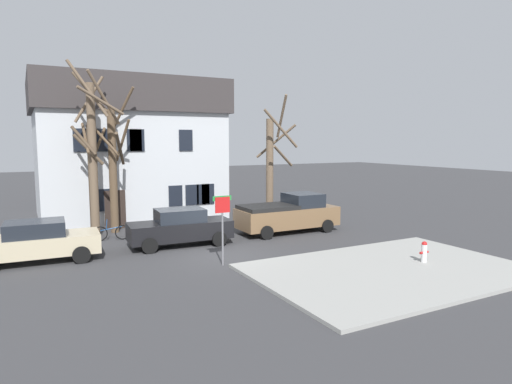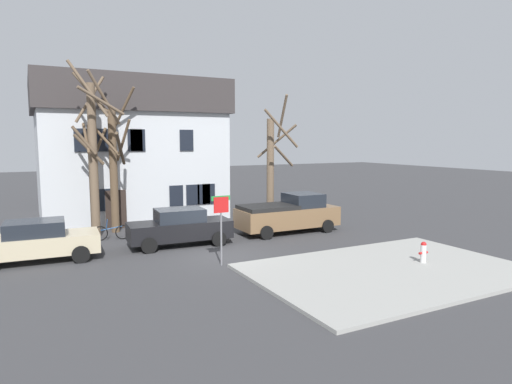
{
  "view_description": "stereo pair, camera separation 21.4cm",
  "coord_description": "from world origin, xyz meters",
  "px_view_note": "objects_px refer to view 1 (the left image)",
  "views": [
    {
      "loc": [
        -7.07,
        -16.76,
        4.77
      ],
      "look_at": [
        3.19,
        2.52,
        2.23
      ],
      "focal_mm": 30.94,
      "sensor_mm": 36.0,
      "label": 1
    },
    {
      "loc": [
        -6.88,
        -16.86,
        4.77
      ],
      "look_at": [
        3.19,
        2.52,
        2.23
      ],
      "focal_mm": 30.94,
      "sensor_mm": 36.0,
      "label": 2
    }
  ],
  "objects_px": {
    "building_main": "(127,148)",
    "bicycle_leaning": "(111,233)",
    "tree_bare_end": "(272,165)",
    "fire_hydrant": "(424,251)",
    "tree_bare_mid": "(94,176)",
    "tree_bare_near": "(93,150)",
    "car_black_sedan": "(180,227)",
    "tree_bare_far": "(112,164)",
    "car_beige_sedan": "(36,242)",
    "pickup_truck_brown": "(288,214)",
    "street_sign_pole": "(222,217)"
  },
  "relations": [
    {
      "from": "building_main",
      "to": "tree_bare_near",
      "type": "height_order",
      "value": "tree_bare_near"
    },
    {
      "from": "tree_bare_far",
      "to": "building_main",
      "type": "bearing_deg",
      "value": 70.22
    },
    {
      "from": "building_main",
      "to": "bicycle_leaning",
      "type": "xyz_separation_m",
      "value": [
        -2.33,
        -7.05,
        -3.93
      ]
    },
    {
      "from": "building_main",
      "to": "bicycle_leaning",
      "type": "height_order",
      "value": "building_main"
    },
    {
      "from": "fire_hydrant",
      "to": "tree_bare_mid",
      "type": "bearing_deg",
      "value": 131.64
    },
    {
      "from": "tree_bare_near",
      "to": "tree_bare_far",
      "type": "bearing_deg",
      "value": 37.29
    },
    {
      "from": "tree_bare_end",
      "to": "pickup_truck_brown",
      "type": "bearing_deg",
      "value": -100.95
    },
    {
      "from": "tree_bare_end",
      "to": "street_sign_pole",
      "type": "bearing_deg",
      "value": -131.8
    },
    {
      "from": "fire_hydrant",
      "to": "street_sign_pole",
      "type": "height_order",
      "value": "street_sign_pole"
    },
    {
      "from": "car_black_sedan",
      "to": "fire_hydrant",
      "type": "height_order",
      "value": "car_black_sedan"
    },
    {
      "from": "building_main",
      "to": "bicycle_leaning",
      "type": "bearing_deg",
      "value": -108.28
    },
    {
      "from": "tree_bare_near",
      "to": "street_sign_pole",
      "type": "xyz_separation_m",
      "value": [
        3.51,
        -7.62,
        -2.44
      ]
    },
    {
      "from": "car_beige_sedan",
      "to": "bicycle_leaning",
      "type": "xyz_separation_m",
      "value": [
        3.31,
        2.6,
        -0.46
      ]
    },
    {
      "from": "tree_bare_mid",
      "to": "building_main",
      "type": "bearing_deg",
      "value": 63.22
    },
    {
      "from": "street_sign_pole",
      "to": "car_beige_sedan",
      "type": "bearing_deg",
      "value": 148.41
    },
    {
      "from": "tree_bare_end",
      "to": "fire_hydrant",
      "type": "distance_m",
      "value": 10.79
    },
    {
      "from": "pickup_truck_brown",
      "to": "tree_bare_far",
      "type": "bearing_deg",
      "value": 152.34
    },
    {
      "from": "fire_hydrant",
      "to": "building_main",
      "type": "bearing_deg",
      "value": 113.75
    },
    {
      "from": "car_beige_sedan",
      "to": "tree_bare_end",
      "type": "bearing_deg",
      "value": 13.22
    },
    {
      "from": "tree_bare_near",
      "to": "tree_bare_mid",
      "type": "relative_size",
      "value": 1.53
    },
    {
      "from": "tree_bare_far",
      "to": "bicycle_leaning",
      "type": "height_order",
      "value": "tree_bare_far"
    },
    {
      "from": "pickup_truck_brown",
      "to": "fire_hydrant",
      "type": "relative_size",
      "value": 6.58
    },
    {
      "from": "tree_bare_end",
      "to": "car_beige_sedan",
      "type": "relative_size",
      "value": 1.53
    },
    {
      "from": "building_main",
      "to": "tree_bare_near",
      "type": "distance_m",
      "value": 6.55
    },
    {
      "from": "tree_bare_far",
      "to": "fire_hydrant",
      "type": "distance_m",
      "value": 15.5
    },
    {
      "from": "building_main",
      "to": "car_beige_sedan",
      "type": "distance_m",
      "value": 11.7
    },
    {
      "from": "tree_bare_near",
      "to": "pickup_truck_brown",
      "type": "bearing_deg",
      "value": -21.02
    },
    {
      "from": "car_beige_sedan",
      "to": "building_main",
      "type": "bearing_deg",
      "value": 59.68
    },
    {
      "from": "building_main",
      "to": "pickup_truck_brown",
      "type": "height_order",
      "value": "building_main"
    },
    {
      "from": "tree_bare_end",
      "to": "car_beige_sedan",
      "type": "bearing_deg",
      "value": -166.78
    },
    {
      "from": "tree_bare_end",
      "to": "bicycle_leaning",
      "type": "bearing_deg",
      "value": -178.03
    },
    {
      "from": "tree_bare_mid",
      "to": "street_sign_pole",
      "type": "distance_m",
      "value": 8.79
    },
    {
      "from": "tree_bare_near",
      "to": "tree_bare_far",
      "type": "distance_m",
      "value": 1.46
    },
    {
      "from": "tree_bare_far",
      "to": "street_sign_pole",
      "type": "xyz_separation_m",
      "value": [
        2.52,
        -8.37,
        -1.67
      ]
    },
    {
      "from": "tree_bare_mid",
      "to": "fire_hydrant",
      "type": "bearing_deg",
      "value": -48.36
    },
    {
      "from": "pickup_truck_brown",
      "to": "bicycle_leaning",
      "type": "bearing_deg",
      "value": 164.71
    },
    {
      "from": "tree_bare_far",
      "to": "tree_bare_end",
      "type": "distance_m",
      "value": 8.74
    },
    {
      "from": "tree_bare_mid",
      "to": "car_black_sedan",
      "type": "xyz_separation_m",
      "value": [
        3.05,
        -4.13,
        -2.15
      ]
    },
    {
      "from": "car_beige_sedan",
      "to": "pickup_truck_brown",
      "type": "bearing_deg",
      "value": 1.24
    },
    {
      "from": "street_sign_pole",
      "to": "tree_bare_far",
      "type": "bearing_deg",
      "value": 106.78
    },
    {
      "from": "tree_bare_mid",
      "to": "tree_bare_far",
      "type": "xyz_separation_m",
      "value": [
        0.93,
        0.36,
        0.56
      ]
    },
    {
      "from": "fire_hydrant",
      "to": "street_sign_pole",
      "type": "relative_size",
      "value": 0.3
    },
    {
      "from": "tree_bare_far",
      "to": "street_sign_pole",
      "type": "distance_m",
      "value": 8.9
    },
    {
      "from": "tree_bare_near",
      "to": "car_beige_sedan",
      "type": "bearing_deg",
      "value": -126.82
    },
    {
      "from": "car_beige_sedan",
      "to": "street_sign_pole",
      "type": "distance_m",
      "value": 7.49
    },
    {
      "from": "building_main",
      "to": "street_sign_pole",
      "type": "distance_m",
      "value": 13.75
    },
    {
      "from": "tree_bare_near",
      "to": "bicycle_leaning",
      "type": "distance_m",
      "value": 4.16
    },
    {
      "from": "fire_hydrant",
      "to": "tree_bare_end",
      "type": "bearing_deg",
      "value": 94.34
    },
    {
      "from": "tree_bare_mid",
      "to": "car_beige_sedan",
      "type": "relative_size",
      "value": 1.15
    },
    {
      "from": "pickup_truck_brown",
      "to": "tree_bare_end",
      "type": "bearing_deg",
      "value": 79.05
    }
  ]
}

